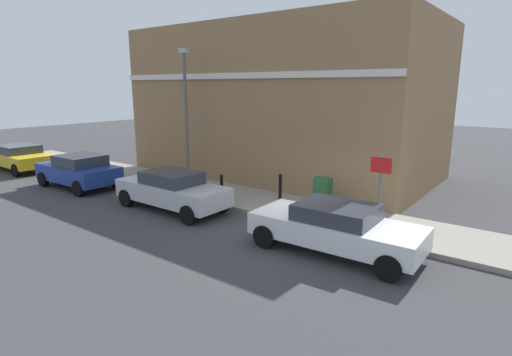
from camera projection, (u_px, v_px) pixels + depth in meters
ground at (294, 232)px, 12.29m from camera, size 80.00×80.00×0.00m
sidewalk at (197, 188)px, 17.24m from camera, size 2.67×30.00×0.15m
corner_building at (286, 103)px, 19.89m from camera, size 7.82×13.85×7.04m
car_white at (336, 227)px, 10.67m from camera, size 1.96×4.54×1.32m
car_silver at (172, 190)px, 14.41m from camera, size 1.80×4.41×1.39m
car_blue at (79, 170)px, 17.60m from camera, size 1.99×3.94×1.44m
car_yellow at (20, 157)px, 21.27m from camera, size 2.02×4.32×1.32m
utility_cabinet at (322, 195)px, 13.85m from camera, size 0.46×0.61×1.15m
bollard_near_cabinet at (280, 186)px, 14.98m from camera, size 0.14×0.14×1.04m
bollard_far_kerb at (222, 187)px, 14.85m from camera, size 0.14×0.14×1.04m
street_sign at (380, 184)px, 11.29m from camera, size 0.08×0.60×2.30m
lamppost at (186, 111)px, 17.32m from camera, size 0.20×0.44×5.72m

